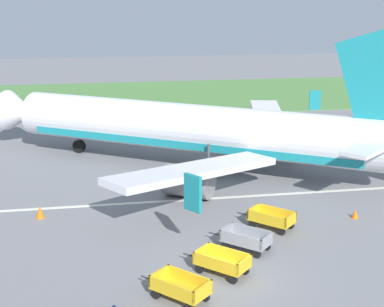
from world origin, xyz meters
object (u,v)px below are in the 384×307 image
at_px(baggage_cart_third_in_row, 222,262).
at_px(traffic_cone_mid_apron, 355,214).
at_px(airplane, 202,130).
at_px(baggage_cart_fourth_in_row, 246,239).
at_px(baggage_cart_second_in_row, 180,287).
at_px(baggage_cart_far_end, 271,218).
at_px(traffic_cone_near_plane, 40,212).

relative_size(baggage_cart_third_in_row, traffic_cone_mid_apron, 5.51).
relative_size(airplane, baggage_cart_fourth_in_row, 10.75).
bearing_deg(baggage_cart_second_in_row, airplane, 76.34).
relative_size(baggage_cart_second_in_row, baggage_cart_third_in_row, 1.02).
distance_m(airplane, baggage_cart_far_end, 13.06).
xyz_separation_m(baggage_cart_third_in_row, traffic_cone_mid_apron, (9.58, 5.58, -0.33)).
bearing_deg(airplane, baggage_cart_far_end, -82.64).
bearing_deg(baggage_cart_third_in_row, baggage_cart_far_end, 50.66).
xyz_separation_m(airplane, baggage_cart_far_end, (1.64, -12.72, -2.45)).
bearing_deg(traffic_cone_near_plane, baggage_cart_second_in_row, -58.12).
bearing_deg(baggage_cart_second_in_row, traffic_cone_mid_apron, 32.69).
xyz_separation_m(baggage_cart_fourth_in_row, traffic_cone_mid_apron, (7.73, 3.17, -0.33)).
xyz_separation_m(baggage_cart_third_in_row, traffic_cone_near_plane, (-9.25, 8.98, -0.24)).
relative_size(baggage_cart_far_end, traffic_cone_near_plane, 4.18).
xyz_separation_m(baggage_cart_second_in_row, traffic_cone_mid_apron, (11.94, 7.66, -0.33)).
height_order(baggage_cart_third_in_row, traffic_cone_mid_apron, baggage_cart_third_in_row).
xyz_separation_m(airplane, baggage_cart_fourth_in_row, (-0.60, -15.30, -2.45)).
relative_size(baggage_cart_fourth_in_row, traffic_cone_near_plane, 4.21).
distance_m(baggage_cart_second_in_row, baggage_cart_third_in_row, 3.16).
height_order(baggage_cart_far_end, traffic_cone_mid_apron, baggage_cart_far_end).
xyz_separation_m(baggage_cart_fourth_in_row, traffic_cone_near_plane, (-11.10, 6.57, -0.24)).
distance_m(baggage_cart_third_in_row, traffic_cone_near_plane, 12.90).
bearing_deg(traffic_cone_mid_apron, airplane, 120.45).
bearing_deg(airplane, traffic_cone_near_plane, -143.28).
distance_m(airplane, traffic_cone_mid_apron, 14.34).
bearing_deg(baggage_cart_far_end, traffic_cone_near_plane, 163.33).
relative_size(baggage_cart_second_in_row, traffic_cone_near_plane, 4.22).
xyz_separation_m(baggage_cart_second_in_row, baggage_cart_third_in_row, (2.37, 2.09, 0.00)).
distance_m(baggage_cart_third_in_row, baggage_cart_fourth_in_row, 3.03).
height_order(airplane, baggage_cart_third_in_row, airplane).
bearing_deg(baggage_cart_far_end, baggage_cart_third_in_row, -129.34).
height_order(airplane, traffic_cone_mid_apron, airplane).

